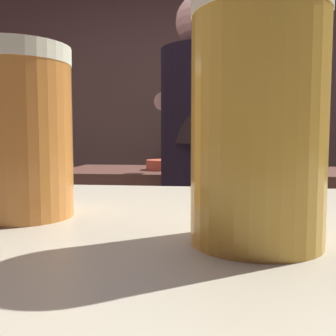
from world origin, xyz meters
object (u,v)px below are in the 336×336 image
(mixing_bowl, at_px, (164,165))
(pint_glass_far, at_px, (22,133))
(bartender, at_px, (201,169))
(bottle_olive_oil, at_px, (186,119))
(bottle_vinegar, at_px, (246,121))
(bottle_hot_sauce, at_px, (266,118))
(pint_glass_near, at_px, (258,121))
(chefs_knife, at_px, (258,170))
(bottle_soy, at_px, (215,119))

(mixing_bowl, height_order, pint_glass_far, pint_glass_far)
(bartender, distance_m, pint_glass_far, 1.32)
(bartender, height_order, bottle_olive_oil, bartender)
(mixing_bowl, distance_m, bottle_olive_oil, 1.13)
(bottle_vinegar, distance_m, bottle_olive_oil, 0.49)
(bottle_hot_sauce, bearing_deg, pint_glass_near, -97.70)
(pint_glass_near, bearing_deg, mixing_bowl, 99.18)
(chefs_knife, distance_m, bottle_vinegar, 1.19)
(bottle_vinegar, distance_m, bottle_soy, 0.27)
(bottle_soy, relative_size, bottle_olive_oil, 1.05)
(bottle_soy, bearing_deg, bartender, -92.03)
(mixing_bowl, height_order, bottle_hot_sauce, bottle_hot_sauce)
(pint_glass_near, relative_size, bottle_hot_sauce, 0.55)
(mixing_bowl, distance_m, pint_glass_far, 1.75)
(bottle_vinegar, xyz_separation_m, bottle_hot_sauce, (0.15, -0.03, 0.02))
(pint_glass_near, distance_m, bottle_soy, 3.01)
(pint_glass_near, xyz_separation_m, bottle_vinegar, (0.24, 2.91, 0.12))
(mixing_bowl, height_order, chefs_knife, mixing_bowl)
(bartender, xyz_separation_m, pint_glass_near, (0.08, -1.36, 0.14))
(mixing_bowl, bearing_deg, chefs_knife, -2.76)
(bartender, xyz_separation_m, bottle_olive_oil, (-0.18, 1.52, 0.28))
(chefs_knife, height_order, bottle_vinegar, bottle_vinegar)
(chefs_knife, xyz_separation_m, bottle_soy, (-0.22, 1.24, 0.33))
(mixing_bowl, height_order, bottle_olive_oil, bottle_olive_oil)
(bottle_vinegar, height_order, bottle_hot_sauce, bottle_hot_sauce)
(pint_glass_far, height_order, bottle_olive_oil, bottle_olive_oil)
(mixing_bowl, height_order, bottle_soy, bottle_soy)
(bottle_vinegar, bearing_deg, bottle_soy, 158.88)
(bottle_olive_oil, height_order, bottle_hot_sauce, bottle_olive_oil)
(pint_glass_near, xyz_separation_m, bottle_hot_sauce, (0.39, 2.88, 0.14))
(bartender, xyz_separation_m, bottle_vinegar, (0.31, 1.55, 0.26))
(chefs_knife, distance_m, pint_glass_near, 1.79)
(chefs_knife, height_order, pint_glass_near, pint_glass_near)
(bottle_hot_sauce, bearing_deg, bartender, -107.03)
(chefs_knife, relative_size, bottle_soy, 0.90)
(bartender, bearing_deg, pint_glass_far, -174.04)
(bartender, height_order, pint_glass_near, bartender)
(bartender, bearing_deg, bottle_vinegar, -1.43)
(mixing_bowl, bearing_deg, pint_glass_near, -80.82)
(bottle_hot_sauce, bearing_deg, chefs_knife, -99.39)
(chefs_knife, relative_size, pint_glass_near, 1.73)
(mixing_bowl, xyz_separation_m, bottle_olive_oil, (0.03, 1.09, 0.30))
(pint_glass_far, height_order, bottle_vinegar, bottle_vinegar)
(pint_glass_far, distance_m, bottle_olive_oil, 2.83)
(chefs_knife, bearing_deg, pint_glass_far, -103.63)
(bottle_olive_oil, bearing_deg, pint_glass_far, -88.24)
(bartender, distance_m, chefs_knife, 0.50)
(bartender, distance_m, mixing_bowl, 0.48)
(chefs_knife, distance_m, bottle_hot_sauce, 1.17)
(chefs_knife, bearing_deg, bartender, -126.06)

